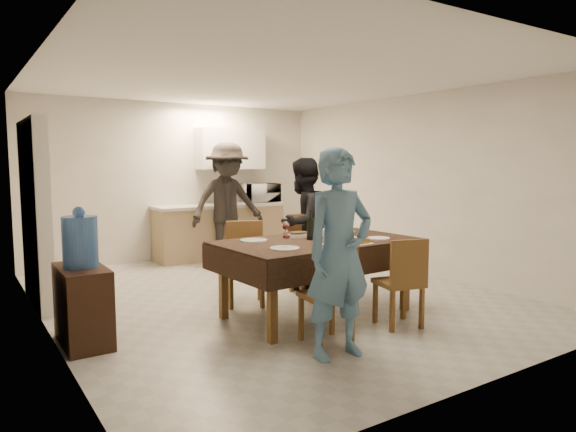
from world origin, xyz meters
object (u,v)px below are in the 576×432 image
object	(u,v)px
person_near	(339,254)
dining_table	(317,243)
savoury_tart	(348,241)
wine_bottle	(310,225)
person_far	(303,223)
person_kitchen	(227,203)
microwave	(261,193)
console	(83,305)
water_pitcher	(346,230)
water_jug	(80,242)

from	to	relation	value
person_near	dining_table	bearing A→B (deg)	64.90
savoury_tart	person_near	world-z (taller)	person_near
wine_bottle	person_near	bearing A→B (deg)	-114.44
wine_bottle	person_far	distance (m)	1.17
person_far	person_kitchen	xyz separation A→B (m)	(-0.02, 2.10, 0.13)
savoury_tart	microwave	size ratio (longest dim) A/B	0.72
dining_table	savoury_tart	world-z (taller)	savoury_tart
console	microwave	size ratio (longest dim) A/B	1.25
water_pitcher	person_far	distance (m)	1.12
dining_table	wine_bottle	xyz separation A→B (m)	(-0.05, 0.05, 0.20)
person_kitchen	dining_table	bearing A→B (deg)	-99.52
savoury_tart	water_pitcher	bearing A→B (deg)	52.85
person_far	microwave	bearing A→B (deg)	-130.40
console	person_near	world-z (taller)	person_near
console	wine_bottle	distance (m)	2.34
dining_table	savoury_tart	distance (m)	0.40
wine_bottle	water_jug	bearing A→B (deg)	170.31
person_kitchen	console	bearing A→B (deg)	-135.84
console	person_far	xyz separation A→B (m)	(2.83, 0.62, 0.49)
console	water_jug	xyz separation A→B (m)	(0.00, -0.00, 0.58)
water_pitcher	person_far	world-z (taller)	person_far
water_pitcher	savoury_tart	bearing A→B (deg)	-127.15
person_kitchen	person_far	bearing A→B (deg)	-89.43
dining_table	water_pitcher	bearing A→B (deg)	-10.74
microwave	console	bearing A→B (deg)	40.63
wine_bottle	microwave	size ratio (longest dim) A/B	0.53
water_jug	person_kitchen	xyz separation A→B (m)	(2.81, 2.72, 0.04)
person_kitchen	savoury_tart	bearing A→B (deg)	-96.92
microwave	water_jug	bearing A→B (deg)	40.63
console	wine_bottle	bearing A→B (deg)	-9.69
water_pitcher	microwave	world-z (taller)	microwave
savoury_tart	person_near	size ratio (longest dim) A/B	0.25
console	person_near	distance (m)	2.33
person_far	person_near	bearing A→B (deg)	40.83
savoury_tart	person_kitchen	bearing A→B (deg)	83.08
console	person_near	size ratio (longest dim) A/B	0.43
dining_table	water_jug	bearing A→B (deg)	166.69
water_pitcher	person_kitchen	distance (m)	3.21
water_jug	person_near	size ratio (longest dim) A/B	0.26
person_near	console	bearing A→B (deg)	141.94
dining_table	wine_bottle	distance (m)	0.21
person_near	person_kitchen	size ratio (longest dim) A/B	0.90
savoury_tart	person_near	distance (m)	0.93
water_pitcher	person_far	bearing A→B (deg)	79.70
wine_bottle	person_far	world-z (taller)	person_far
savoury_tart	microwave	world-z (taller)	microwave
person_kitchen	person_near	bearing A→B (deg)	-104.39
console	water_pitcher	size ratio (longest dim) A/B	4.19
dining_table	person_near	distance (m)	1.19
water_jug	wine_bottle	distance (m)	2.26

